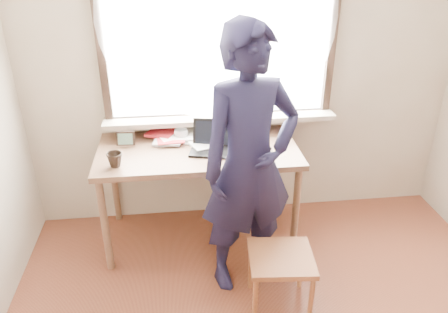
{
  "coord_description": "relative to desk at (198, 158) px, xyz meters",
  "views": [
    {
      "loc": [
        -0.57,
        -1.34,
        2.24
      ],
      "look_at": [
        -0.29,
        0.95,
        1.07
      ],
      "focal_mm": 35.0,
      "sensor_mm": 36.0,
      "label": 1
    }
  ],
  "objects": [
    {
      "name": "desk",
      "position": [
        0.0,
        0.0,
        0.0
      ],
      "size": [
        1.51,
        0.75,
        0.81
      ],
      "color": "brown",
      "rests_on": "ground"
    },
    {
      "name": "desk_clutter",
      "position": [
        -0.17,
        0.13,
        0.11
      ],
      "size": [
        0.85,
        0.53,
        0.05
      ],
      "color": "white",
      "rests_on": "desk"
    },
    {
      "name": "book_b",
      "position": [
        0.35,
        0.23,
        0.09
      ],
      "size": [
        0.32,
        0.33,
        0.02
      ],
      "primitive_type": "imported",
      "rotation": [
        0.0,
        0.0,
        -0.73
      ],
      "color": "white",
      "rests_on": "desk"
    },
    {
      "name": "person",
      "position": [
        0.3,
        -0.52,
        0.2
      ],
      "size": [
        0.77,
        0.61,
        1.84
      ],
      "primitive_type": "imported",
      "rotation": [
        0.0,
        0.0,
        0.28
      ],
      "color": "black",
      "rests_on": "ground"
    },
    {
      "name": "mouse",
      "position": [
        0.5,
        -0.1,
        0.1
      ],
      "size": [
        0.09,
        0.06,
        0.03
      ],
      "primitive_type": "ellipsoid",
      "color": "black",
      "rests_on": "desk"
    },
    {
      "name": "mug_dark",
      "position": [
        -0.59,
        -0.22,
        0.14
      ],
      "size": [
        0.14,
        0.14,
        0.1
      ],
      "primitive_type": "imported",
      "rotation": [
        0.0,
        0.0,
        -0.3
      ],
      "color": "black",
      "rests_on": "desk"
    },
    {
      "name": "book_a",
      "position": [
        -0.32,
        0.19,
        0.1
      ],
      "size": [
        0.26,
        0.32,
        0.03
      ],
      "primitive_type": "imported",
      "rotation": [
        0.0,
        0.0,
        -0.18
      ],
      "color": "white",
      "rests_on": "desk"
    },
    {
      "name": "work_chair",
      "position": [
        0.47,
        -0.83,
        -0.37
      ],
      "size": [
        0.44,
        0.42,
        0.42
      ],
      "color": "brown",
      "rests_on": "ground"
    },
    {
      "name": "picture_frame",
      "position": [
        -0.54,
        0.1,
        0.14
      ],
      "size": [
        0.14,
        0.02,
        0.11
      ],
      "color": "black",
      "rests_on": "desk"
    },
    {
      "name": "laptop",
      "position": [
        0.11,
        -0.04,
        0.13
      ],
      "size": [
        0.36,
        0.32,
        0.21
      ],
      "color": "black",
      "rests_on": "desk"
    },
    {
      "name": "mug_white",
      "position": [
        -0.12,
        0.17,
        0.13
      ],
      "size": [
        0.15,
        0.15,
        0.09
      ],
      "primitive_type": "imported",
      "rotation": [
        0.0,
        0.0,
        0.62
      ],
      "color": "white",
      "rests_on": "desk"
    },
    {
      "name": "room_shell",
      "position": [
        0.38,
        -1.43,
        0.91
      ],
      "size": [
        3.52,
        4.02,
        2.61
      ],
      "color": "#BBAD97",
      "rests_on": "ground"
    }
  ]
}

